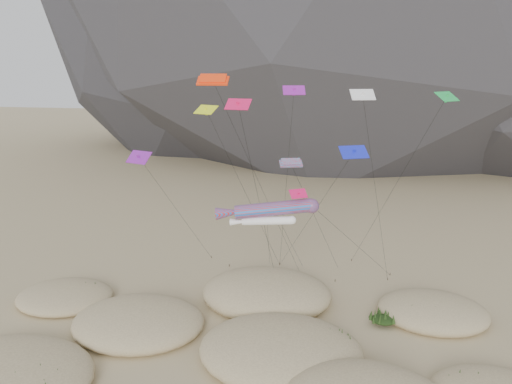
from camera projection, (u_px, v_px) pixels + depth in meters
The scene contains 9 objects.
ground at pixel (247, 384), 39.55m from camera, with size 500.00×500.00×0.00m, color #CCB789.
dunes at pixel (236, 344), 43.85m from camera, with size 51.59×34.13×3.91m.
dune_grass at pixel (249, 351), 42.59m from camera, with size 39.79×27.12×1.56m.
kite_stakes at pixel (306, 270), 61.43m from camera, with size 22.84×9.03×0.30m.
rainbow_tube_kite at pixel (270, 209), 43.38m from camera, with size 9.01×19.19×13.40m.
white_tube_kite at pixel (264, 221), 43.54m from camera, with size 5.85×18.30×11.94m.
orange_parafoil at pixel (214, 82), 45.22m from camera, with size 8.39×13.18×23.85m.
multi_parafoil at pixel (292, 165), 44.69m from camera, with size 5.20×16.50×16.53m.
delta_kites at pixel (285, 130), 45.41m from camera, with size 30.04×21.46×22.69m.
Camera 1 is at (7.71, -33.83, 24.36)m, focal length 35.00 mm.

